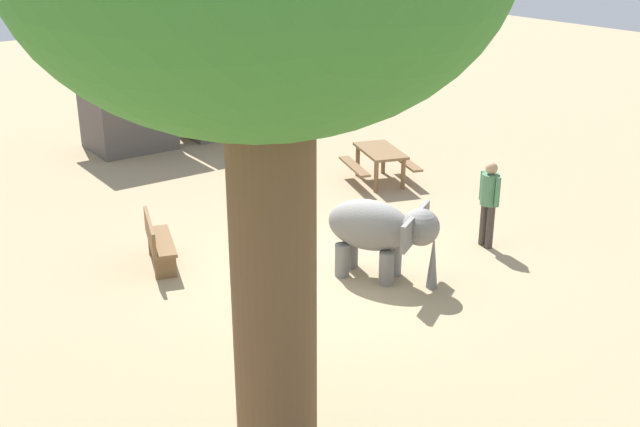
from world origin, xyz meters
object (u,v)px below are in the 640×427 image
at_px(wooden_bench, 157,241).
at_px(picnic_table_near, 380,158).
at_px(elephant, 380,230).
at_px(market_stall_teal, 127,105).
at_px(feed_bucket, 365,228).
at_px(person_handler, 489,198).
at_px(market_stall_green, 216,92).

relative_size(wooden_bench, picnic_table_near, 0.77).
relative_size(elephant, market_stall_teal, 0.74).
bearing_deg(feed_bucket, elephant, -121.12).
bearing_deg(wooden_bench, elephant, 65.79).
height_order(picnic_table_near, market_stall_teal, market_stall_teal).
distance_m(person_handler, market_stall_green, 9.93).
height_order(wooden_bench, market_stall_teal, market_stall_teal).
xyz_separation_m(picnic_table_near, feed_bucket, (-2.24, -2.28, -0.43)).
bearing_deg(feed_bucket, market_stall_green, 81.04).
bearing_deg(wooden_bench, person_handler, 80.88).
distance_m(wooden_bench, picnic_table_near, 6.14).
height_order(person_handler, picnic_table_near, person_handler).
bearing_deg(market_stall_green, elephant, -102.83).
bearing_deg(person_handler, wooden_bench, -20.42).
bearing_deg(elephant, wooden_bench, -162.73).
bearing_deg(picnic_table_near, person_handler, -171.98).
xyz_separation_m(person_handler, wooden_bench, (-5.29, 2.71, -0.48)).
xyz_separation_m(market_stall_green, feed_bucket, (-1.30, -8.26, -0.98)).
distance_m(wooden_bench, market_stall_green, 8.84).
distance_m(picnic_table_near, feed_bucket, 3.22).
bearing_deg(person_handler, elephant, 3.78).
bearing_deg(picnic_table_near, market_stall_teal, 49.05).
height_order(person_handler, market_stall_green, market_stall_green).
relative_size(wooden_bench, feed_bucket, 4.04).
bearing_deg(wooden_bench, picnic_table_near, 119.60).
distance_m(wooden_bench, market_stall_teal, 7.65).
relative_size(picnic_table_near, market_stall_teal, 0.75).
bearing_deg(picnic_table_near, feed_bucket, 153.95).
bearing_deg(wooden_bench, market_stall_green, 162.89).
xyz_separation_m(elephant, picnic_table_near, (3.17, 3.82, -0.28)).
bearing_deg(feed_bucket, wooden_bench, 164.45).
height_order(person_handler, feed_bucket, person_handler).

